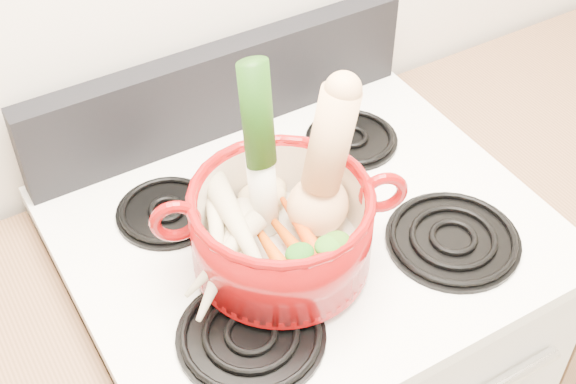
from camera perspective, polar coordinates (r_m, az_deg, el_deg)
cooktop at (r=1.37m, az=1.15°, el=-2.74°), size 0.78×0.67×0.03m
control_backsplash at (r=1.50m, az=-4.83°, el=7.25°), size 0.76×0.05×0.18m
burner_front_left at (r=1.20m, az=-2.65°, el=-10.08°), size 0.22×0.22×0.02m
burner_front_right at (r=1.35m, az=11.66°, el=-3.24°), size 0.22×0.22×0.02m
burner_back_left at (r=1.38m, az=-8.62°, el=-1.31°), size 0.17×0.17×0.02m
burner_back_right at (r=1.51m, az=4.55°, el=3.86°), size 0.17×0.17×0.02m
dutch_oven at (r=1.23m, az=-0.47°, el=-2.60°), size 0.36×0.36×0.14m
pot_handle_left at (r=1.19m, az=-8.02°, el=-2.07°), size 0.08×0.04×0.08m
pot_handle_right at (r=1.23m, az=6.79°, el=-0.04°), size 0.08×0.04×0.08m
squash at (r=1.20m, az=2.31°, el=1.91°), size 0.17×0.13×0.27m
leek at (r=1.19m, az=-1.88°, el=2.97°), size 0.05×0.09×0.32m
ginger at (r=1.31m, az=-1.84°, el=-0.36°), size 0.10×0.08×0.04m
parsnip_0 at (r=1.22m, az=-3.45°, el=-4.11°), size 0.07×0.23×0.06m
parsnip_1 at (r=1.21m, az=-4.55°, el=-4.76°), size 0.19×0.18×0.06m
parsnip_2 at (r=1.24m, az=-3.90°, el=-2.73°), size 0.06×0.18×0.05m
parsnip_3 at (r=1.20m, az=-4.67°, el=-4.46°), size 0.17×0.10×0.05m
parsnip_4 at (r=1.24m, az=-5.13°, el=-1.96°), size 0.13×0.22×0.06m
parsnip_5 at (r=1.21m, az=-3.42°, el=-2.68°), size 0.07×0.25×0.07m
carrot_0 at (r=1.23m, az=0.56°, el=-4.15°), size 0.04×0.18×0.05m
carrot_1 at (r=1.21m, az=-0.95°, el=-4.61°), size 0.04×0.16×0.05m
carrot_2 at (r=1.23m, az=1.38°, el=-3.35°), size 0.05×0.18×0.05m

